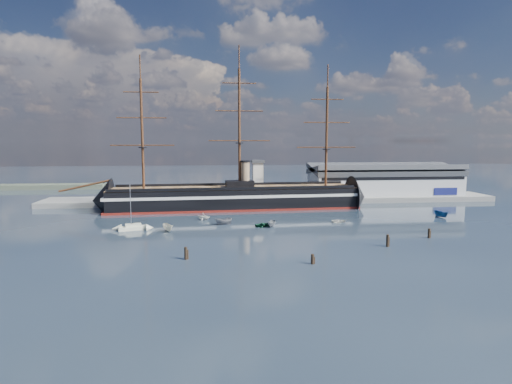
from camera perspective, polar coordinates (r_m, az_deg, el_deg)
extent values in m
plane|color=#16222F|center=(136.96, 0.60, -3.48)|extent=(600.00, 600.00, 0.00)
cube|color=slate|center=(173.53, 2.42, -1.30)|extent=(180.00, 18.00, 2.00)
cube|color=#B7BABC|center=(189.85, 16.71, 1.24)|extent=(62.00, 20.00, 10.00)
cube|color=#3F4247|center=(189.42, 16.77, 2.93)|extent=(63.00, 21.00, 2.00)
cube|color=silver|center=(168.59, 0.24, 1.55)|extent=(4.00, 4.00, 14.00)
cube|color=#3F4247|center=(168.06, 0.24, 4.09)|extent=(5.00, 5.00, 1.00)
cube|color=black|center=(155.38, -2.92, -0.77)|extent=(88.66, 20.17, 7.00)
cube|color=silver|center=(155.22, -2.93, -0.33)|extent=(90.67, 20.51, 1.00)
cube|color=maroon|center=(155.90, -2.92, -2.10)|extent=(90.67, 20.47, 0.90)
cone|color=black|center=(159.51, -19.84, -1.08)|extent=(14.73, 16.33, 15.68)
cone|color=black|center=(164.89, 13.43, -0.61)|extent=(11.73, 16.19, 15.68)
cube|color=brown|center=(154.94, -2.93, 0.55)|extent=(88.60, 18.89, 0.40)
cube|color=black|center=(154.93, -2.20, 1.08)|extent=(10.27, 6.47, 2.50)
cylinder|color=#9E805C|center=(154.78, -1.46, 2.37)|extent=(3.20, 3.20, 9.00)
cylinder|color=#381E0F|center=(160.28, -21.83, 0.78)|extent=(17.77, 1.54, 4.43)
cylinder|color=#381E0F|center=(155.40, -14.94, 7.44)|extent=(0.90, 0.90, 38.00)
cylinder|color=#381E0F|center=(154.21, -2.23, 8.42)|extent=(0.90, 0.90, 42.00)
cylinder|color=#381E0F|center=(159.74, 9.39, 7.20)|extent=(0.90, 0.90, 36.00)
cube|color=silver|center=(123.31, -16.04, -4.66)|extent=(8.28, 4.31, 1.06)
cube|color=silver|center=(123.15, -16.05, -4.27)|extent=(4.53, 2.73, 0.85)
cylinder|color=#B2B2B7|center=(122.32, -16.38, -1.73)|extent=(0.17, 0.17, 11.66)
imported|color=silver|center=(119.33, -11.64, -5.17)|extent=(6.75, 4.65, 2.54)
imported|color=#0E4026|center=(123.67, 1.11, -4.60)|extent=(2.51, 3.68, 1.59)
imported|color=gray|center=(123.11, 2.13, -4.66)|extent=(5.91, 4.12, 2.22)
imported|color=white|center=(134.76, -6.97, -3.70)|extent=(5.81, 7.38, 2.49)
imported|color=silver|center=(132.04, 11.02, -4.00)|extent=(1.22, 2.83, 1.30)
imported|color=navy|center=(150.36, 23.44, -3.12)|extent=(6.92, 4.07, 2.61)
imported|color=slate|center=(126.62, -4.35, -4.35)|extent=(3.65, 6.41, 2.42)
cylinder|color=black|center=(91.15, -9.33, -8.86)|extent=(0.64, 0.64, 3.35)
cylinder|color=black|center=(87.51, 7.53, -9.49)|extent=(0.64, 0.64, 2.72)
cylinder|color=black|center=(104.95, 17.10, -6.98)|extent=(0.64, 0.64, 3.58)
cylinder|color=black|center=(117.50, 22.05, -5.72)|extent=(0.64, 0.64, 3.16)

